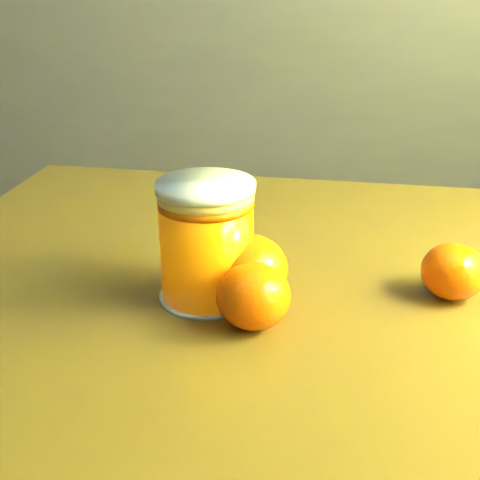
# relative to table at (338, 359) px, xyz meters

# --- Properties ---
(kitchen_counter) EXTENTS (3.15, 0.60, 0.90)m
(kitchen_counter) POSITION_rel_table_xyz_m (-0.93, 1.26, -0.15)
(kitchen_counter) COLOR #525156
(kitchen_counter) RESTS_ON ground
(table) EXTENTS (0.95, 0.68, 0.69)m
(table) POSITION_rel_table_xyz_m (0.00, 0.00, 0.00)
(table) COLOR brown
(table) RESTS_ON ground
(juice_glass) EXTENTS (0.09, 0.09, 0.11)m
(juice_glass) POSITION_rel_table_xyz_m (-0.13, -0.05, 0.14)
(juice_glass) COLOR orange
(juice_glass) RESTS_ON table
(orange_front) EXTENTS (0.10, 0.10, 0.07)m
(orange_front) POSITION_rel_table_xyz_m (-0.09, -0.05, 0.12)
(orange_front) COLOR #EC5604
(orange_front) RESTS_ON table
(orange_back) EXTENTS (0.07, 0.07, 0.05)m
(orange_back) POSITION_rel_table_xyz_m (0.10, -0.01, 0.11)
(orange_back) COLOR #EC5604
(orange_back) RESTS_ON table
(orange_extra) EXTENTS (0.08, 0.08, 0.06)m
(orange_extra) POSITION_rel_table_xyz_m (-0.08, -0.09, 0.12)
(orange_extra) COLOR #EC5604
(orange_extra) RESTS_ON table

